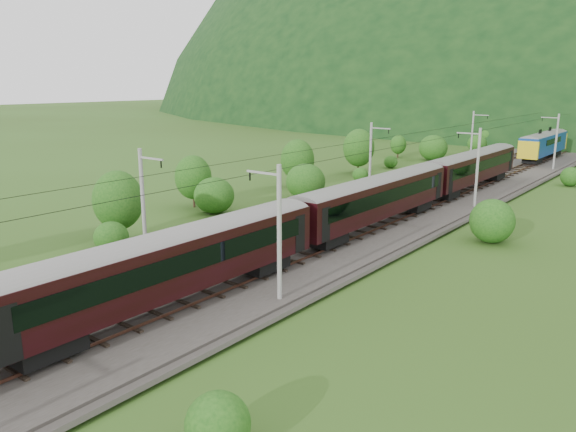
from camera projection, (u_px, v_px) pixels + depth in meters
The scene contains 14 objects.
ground at pixel (206, 281), 36.99m from camera, with size 600.00×600.00×0.00m, color #304A17.
railbed at pixel (298, 245), 44.62m from camera, with size 14.00×220.00×0.30m, color #38332D.
track_left at pixel (274, 237), 46.01m from camera, with size 2.40×220.00×0.27m.
track_right at pixel (323, 248), 43.13m from camera, with size 2.40×220.00×0.27m.
catenary_left at pixel (371, 156), 64.12m from camera, with size 2.54×192.28×8.00m.
catenary_right at pixel (477, 166), 56.79m from camera, with size 2.54×192.28×8.00m.
overhead_wires at pixel (298, 158), 42.99m from camera, with size 4.83×198.00×0.03m.
mountain_ridge at pixel (428, 103), 338.65m from camera, with size 336.00×280.00×132.00m, color black.
train at pixel (377, 191), 48.72m from camera, with size 2.99×120.83×5.21m.
hazard_post_near at pixel (500, 162), 83.61m from camera, with size 0.16×0.16×1.46m, color red.
hazard_post_far at pixel (406, 197), 58.09m from camera, with size 0.17×0.17×1.61m, color red.
signal at pixel (365, 192), 59.08m from camera, with size 0.22×0.22×1.95m.
vegetation_left at pixel (258, 175), 61.57m from camera, with size 13.11×144.39×6.62m.
vegetation_right at pixel (422, 273), 34.32m from camera, with size 5.06×95.26×3.24m.
Camera 1 is at (25.78, -24.23, 12.82)m, focal length 35.00 mm.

